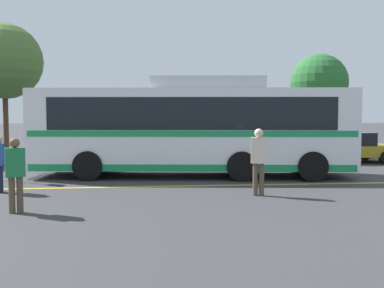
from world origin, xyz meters
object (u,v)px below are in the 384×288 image
Objects in this scene: pedestrian_2 at (15,170)px; tree_1 at (319,83)px; parked_car_3 at (346,147)px; transit_bus at (192,127)px; pedestrian_1 at (259,157)px; tree_2 at (4,61)px; parked_car_1 at (98,150)px; parked_car_2 at (232,149)px; pedestrian_0 at (0,161)px.

pedestrian_2 is 0.30× the size of tree_1.
parked_car_3 is 0.86× the size of tree_1.
transit_bus is 12.41m from tree_1.
pedestrian_1 is 17.54m from tree_2.
transit_bus is at bearing -132.03° from parked_car_1.
tree_1 is (6.87, 13.04, 2.99)m from pedestrian_1.
tree_1 is at bearing -1.17° from tree_2.
tree_2 is at bearing 51.79° from transit_bus.
tree_2 is at bearing 65.16° from parked_car_2.
parked_car_3 reaches higher than parked_car_2.
tree_2 is (-17.44, 0.35, 1.05)m from tree_1.
pedestrian_0 is 0.28× the size of tree_1.
parked_car_1 is 2.43× the size of pedestrian_2.
transit_bus is at bearing 151.35° from parked_car_2.
transit_bus is 2.84× the size of parked_car_1.
parked_car_2 is at bearing -21.91° from transit_bus.
pedestrian_2 is (-5.95, -1.57, -0.09)m from pedestrian_1.
pedestrian_2 reaches higher than parked_car_1.
parked_car_2 is at bearing 87.49° from parked_car_3.
transit_bus is at bearing -132.53° from tree_1.
pedestrian_0 is 0.23× the size of tree_2.
pedestrian_2 is (-12.15, -9.57, 0.26)m from parked_car_3.
tree_2 reaches higher than tree_1.
pedestrian_2 is (-6.78, -9.56, 0.27)m from parked_car_2.
pedestrian_1 reaches higher than pedestrian_0.
parked_car_1 is at bearing 52.96° from transit_bus.
transit_bus reaches higher than parked_car_2.
pedestrian_0 is (-5.79, -2.79, -0.87)m from transit_bus.
parked_car_3 is at bearing -17.85° from tree_2.
parked_car_2 is 2.75× the size of pedestrian_2.
pedestrian_0 is 18.60m from tree_1.
pedestrian_1 is (7.17, -1.26, 0.15)m from pedestrian_0.
tree_2 is (-4.61, 14.97, 4.13)m from pedestrian_2.
tree_1 is at bearing -63.43° from parked_car_1.
tree_1 reaches higher than parked_car_3.
pedestrian_1 is (-0.83, -8.00, 0.36)m from parked_car_2.
parked_car_1 is 0.72× the size of tree_1.
tree_1 is (8.25, 8.99, 2.26)m from transit_bus.
parked_car_2 is 11.73m from pedestrian_2.
transit_bus is 1.64× the size of tree_2.
pedestrian_0 is (-2.10, -6.40, 0.19)m from parked_car_1.
parked_car_2 is 8.05m from pedestrian_1.
tree_2 is (-5.50, 5.74, 4.37)m from parked_car_1.
pedestrian_0 is 3.08m from pedestrian_2.
transit_bus is 6.49m from pedestrian_0.
parked_car_2 is at bearing 36.20° from pedestrian_2.
tree_2 is (-16.76, 5.40, 4.39)m from parked_car_3.
transit_bus reaches higher than pedestrian_2.
parked_car_1 is 2.56× the size of pedestrian_0.
parked_car_3 is 10.12m from pedestrian_1.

